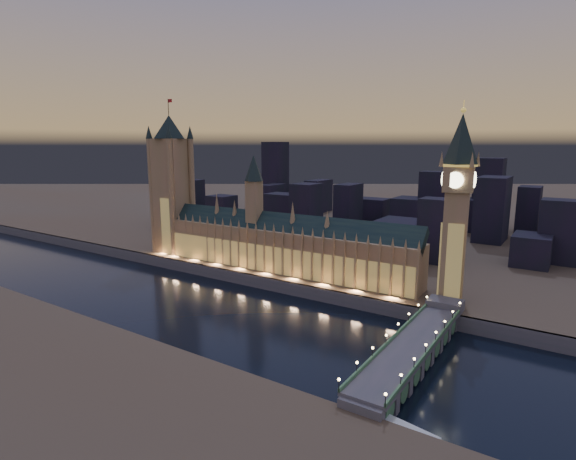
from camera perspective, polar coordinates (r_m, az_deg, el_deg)
The scene contains 9 objects.
ground_plane at distance 263.47m, azimuth -7.62°, elevation -9.91°, with size 2000.00×2000.00×0.00m, color black.
north_bank at distance 729.18m, azimuth 20.21°, elevation 3.07°, with size 2000.00×960.00×8.00m, color brown.
embankment_wall at distance 292.51m, azimuth -2.34°, elevation -6.89°, with size 2000.00×2.50×8.00m, color #464D55.
palace_of_westminster at distance 308.04m, azimuth -1.46°, elevation -1.67°, with size 202.00×22.47×78.00m.
victoria_tower at distance 369.18m, azimuth -14.56°, elevation 6.45°, with size 31.68×31.68×119.41m.
elizabeth_tower at distance 254.38m, azimuth 20.75°, elevation 4.45°, with size 18.00×18.00×107.08m.
westminster_bridge at distance 208.20m, azimuth 15.85°, elevation -14.22°, with size 17.41×113.00×15.90m.
river_boat at distance 161.27m, azimuth 14.31°, elevation -23.89°, with size 44.38×17.72×4.50m.
city_backdrop at distance 454.40m, azimuth 16.98°, elevation 2.62°, with size 485.06×215.63×88.81m.
Camera 1 is at (163.13, -185.20, 92.22)m, focal length 28.00 mm.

